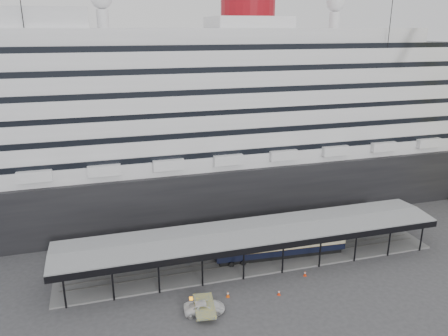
{
  "coord_description": "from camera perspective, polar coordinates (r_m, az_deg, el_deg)",
  "views": [
    {
      "loc": [
        -20.17,
        -48.67,
        33.01
      ],
      "look_at": [
        -3.6,
        8.0,
        13.94
      ],
      "focal_mm": 35.0,
      "sensor_mm": 36.0,
      "label": 1
    }
  ],
  "objects": [
    {
      "name": "ground",
      "position": [
        62.17,
        5.43,
        -14.26
      ],
      "size": [
        200.0,
        200.0,
        0.0
      ],
      "primitive_type": "plane",
      "color": "#363639",
      "rests_on": "ground"
    },
    {
      "name": "cruise_ship",
      "position": [
        84.45,
        -2.21,
        7.89
      ],
      "size": [
        130.0,
        30.0,
        43.9
      ],
      "color": "black",
      "rests_on": "ground"
    },
    {
      "name": "platform_canopy",
      "position": [
        65.01,
        3.86,
        -10.27
      ],
      "size": [
        56.0,
        9.18,
        5.3
      ],
      "color": "slate",
      "rests_on": "ground"
    },
    {
      "name": "port_truck",
      "position": [
        55.51,
        -2.57,
        -17.73
      ],
      "size": [
        5.22,
        2.91,
        1.38
      ],
      "primitive_type": "imported",
      "rotation": [
        0.0,
        0.0,
        1.44
      ],
      "color": "silver",
      "rests_on": "ground"
    },
    {
      "name": "pullman_carriage",
      "position": [
        66.46,
        7.39,
        -9.69
      ],
      "size": [
        20.02,
        3.81,
        19.54
      ],
      "rotation": [
        0.0,
        0.0,
        -0.06
      ],
      "color": "black",
      "rests_on": "ground"
    },
    {
      "name": "traffic_cone_left",
      "position": [
        58.22,
        0.51,
        -16.14
      ],
      "size": [
        0.54,
        0.54,
        0.85
      ],
      "rotation": [
        0.0,
        0.0,
        -0.28
      ],
      "color": "#E1510C",
      "rests_on": "ground"
    },
    {
      "name": "traffic_cone_mid",
      "position": [
        59.04,
        7.2,
        -15.82
      ],
      "size": [
        0.48,
        0.48,
        0.75
      ],
      "rotation": [
        0.0,
        0.0,
        -0.31
      ],
      "color": "red",
      "rests_on": "ground"
    },
    {
      "name": "traffic_cone_right",
      "position": [
        63.43,
        10.54,
        -13.37
      ],
      "size": [
        0.51,
        0.51,
        0.81
      ],
      "rotation": [
        0.0,
        0.0,
        -0.25
      ],
      "color": "red",
      "rests_on": "ground"
    }
  ]
}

